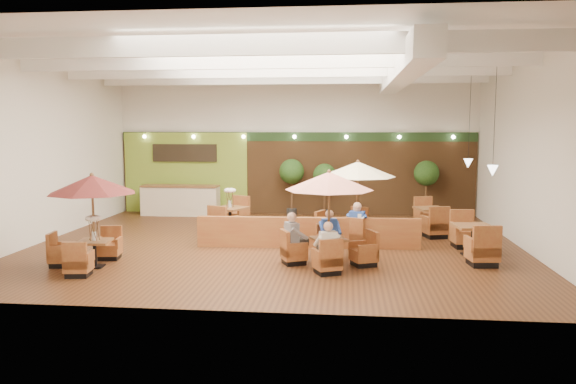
# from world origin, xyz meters

# --- Properties ---
(room) EXTENTS (14.04, 14.00, 5.52)m
(room) POSITION_xyz_m (0.25, 1.22, 3.63)
(room) COLOR #381E0F
(room) RESTS_ON ground
(service_counter) EXTENTS (3.00, 0.75, 1.18)m
(service_counter) POSITION_xyz_m (-4.40, 5.10, 0.58)
(service_counter) COLOR beige
(service_counter) RESTS_ON ground
(booth_divider) EXTENTS (6.35, 0.44, 0.88)m
(booth_divider) POSITION_xyz_m (0.96, -0.31, 0.44)
(booth_divider) COLOR brown
(booth_divider) RESTS_ON ground
(table_0) EXTENTS (2.23, 2.32, 2.33)m
(table_0) POSITION_xyz_m (-4.13, -3.09, 1.67)
(table_0) COLOR brown
(table_0) RESTS_ON ground
(table_1) EXTENTS (2.49, 2.49, 2.39)m
(table_1) POSITION_xyz_m (1.61, -2.25, 1.64)
(table_1) COLOR brown
(table_1) RESTS_ON ground
(table_2) EXTENTS (2.42, 2.57, 2.46)m
(table_2) POSITION_xyz_m (2.30, 0.75, 1.78)
(table_2) COLOR brown
(table_2) RESTS_ON ground
(table_3) EXTENTS (1.25, 3.01, 1.61)m
(table_3) POSITION_xyz_m (-1.74, 1.79, 0.51)
(table_3) COLOR brown
(table_3) RESTS_ON ground
(table_4) EXTENTS (1.06, 2.89, 1.06)m
(table_4) POSITION_xyz_m (5.40, -0.87, 0.40)
(table_4) COLOR brown
(table_4) RESTS_ON ground
(table_5) EXTENTS (1.13, 2.85, 1.01)m
(table_5) POSITION_xyz_m (4.78, 2.58, 0.39)
(table_5) COLOR brown
(table_5) RESTS_ON ground
(topiary_0) EXTENTS (0.95, 0.95, 2.21)m
(topiary_0) POSITION_xyz_m (-0.07, 5.30, 1.65)
(topiary_0) COLOR black
(topiary_0) RESTS_ON ground
(topiary_1) EXTENTS (0.88, 0.88, 2.04)m
(topiary_1) POSITION_xyz_m (1.19, 5.30, 1.52)
(topiary_1) COLOR black
(topiary_1) RESTS_ON ground
(topiary_2) EXTENTS (0.94, 0.94, 2.18)m
(topiary_2) POSITION_xyz_m (4.99, 5.30, 1.63)
(topiary_2) COLOR black
(topiary_2) RESTS_ON ground
(diner_0) EXTENTS (0.44, 0.41, 0.79)m
(diner_0) POSITION_xyz_m (1.61, -3.12, 0.75)
(diner_0) COLOR silver
(diner_0) RESTS_ON ground
(diner_1) EXTENTS (0.43, 0.38, 0.79)m
(diner_1) POSITION_xyz_m (1.61, -1.38, 0.76)
(diner_1) COLOR #274CAB
(diner_1) RESTS_ON ground
(diner_2) EXTENTS (0.46, 0.48, 0.85)m
(diner_2) POSITION_xyz_m (0.74, -2.25, 0.78)
(diner_2) COLOR slate
(diner_2) RESTS_ON ground
(diner_3) EXTENTS (0.46, 0.41, 0.86)m
(diner_3) POSITION_xyz_m (2.36, -0.14, 0.78)
(diner_3) COLOR #274CAB
(diner_3) RESTS_ON ground
(diner_4) EXTENTS (0.44, 0.42, 0.78)m
(diner_4) POSITION_xyz_m (2.36, -0.14, 0.75)
(diner_4) COLOR silver
(diner_4) RESTS_ON ground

